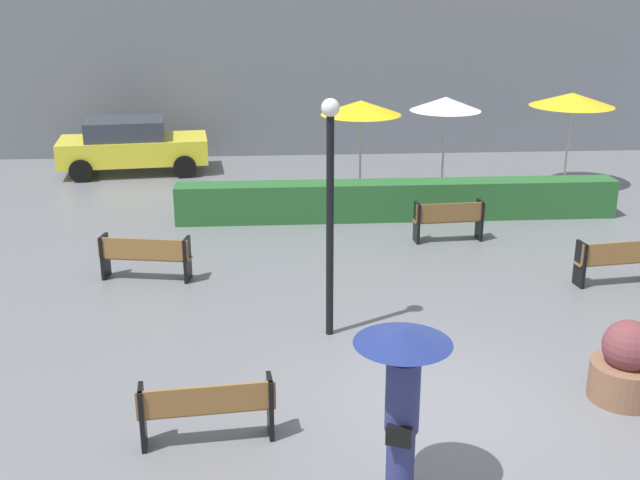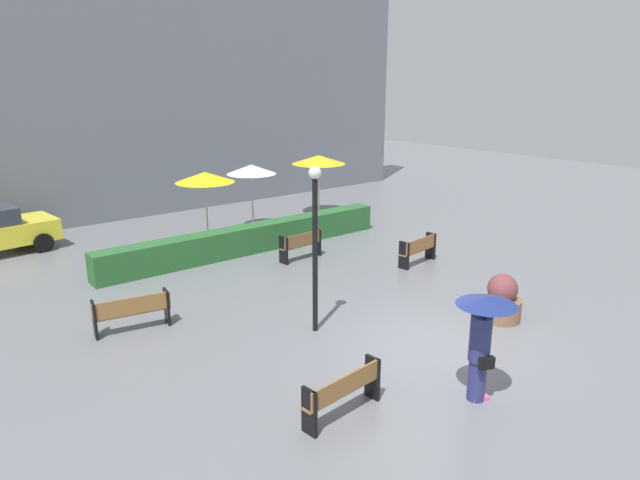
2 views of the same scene
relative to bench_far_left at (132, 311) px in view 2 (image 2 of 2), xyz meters
The scene contains 13 objects.
ground_plane 6.67m from the bench_far_left, 46.27° to the right, with size 60.00×60.00×0.00m, color slate.
bench_far_left is the anchor object (origin of this frame).
bench_far_right 8.85m from the bench_far_left, ahead, with size 1.59×0.55×0.86m.
bench_back_row 6.51m from the bench_far_left, 16.59° to the left, with size 1.55×0.48×0.89m.
bench_near_left 5.82m from the bench_far_left, 74.59° to the right, with size 1.70×0.48×0.83m.
pedestrian_with_umbrella 7.77m from the bench_far_left, 60.92° to the right, with size 1.06×1.06×2.04m.
planter_pot 8.68m from the bench_far_left, 34.39° to the right, with size 0.95×0.95×1.15m.
lamp_post 4.58m from the bench_far_left, 38.20° to the right, with size 0.28×0.28×3.81m.
patio_umbrella_yellow 7.23m from the bench_far_left, 47.93° to the left, with size 2.00×2.00×2.57m.
patio_umbrella_white 9.29m from the bench_far_left, 40.21° to the left, with size 1.84×1.84×2.53m.
patio_umbrella_yellow_far 12.24m from the bench_far_left, 30.74° to the left, with size 2.21×2.21×2.55m.
hedge_strip 6.48m from the bench_far_left, 33.69° to the left, with size 10.40×0.70×0.90m, color #28602D.
building_facade 13.10m from the bench_far_left, 67.67° to the left, with size 28.00×1.20×11.02m, color slate.
Camera 2 is at (-8.72, -7.23, 5.62)m, focal length 31.77 mm.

